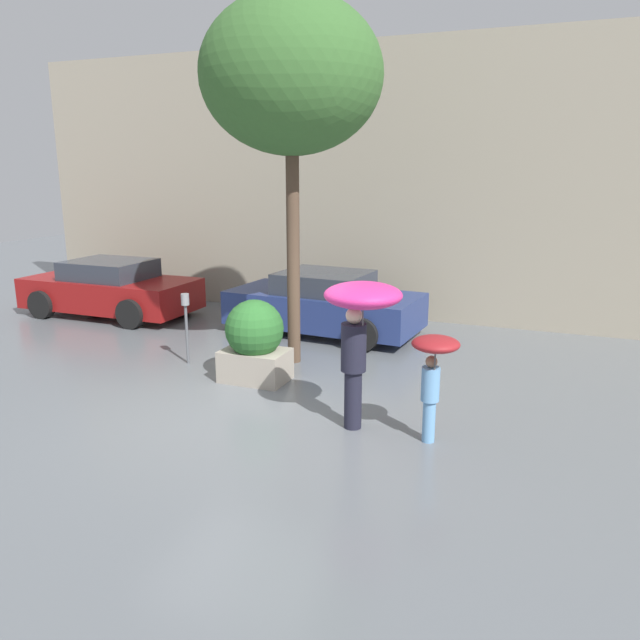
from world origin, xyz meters
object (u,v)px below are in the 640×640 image
person_child (433,364)px  parked_car_near (324,304)px  person_adult (360,315)px  parked_car_far (111,289)px  planter_box (255,341)px  street_tree (291,77)px  parking_meter (186,314)px

person_child → parked_car_near: (-3.18, 4.48, -0.44)m
person_adult → parked_car_far: size_ratio=0.49×
planter_box → street_tree: (0.17, 1.16, 4.09)m
parked_car_far → parking_meter: parked_car_far is taller
parked_car_far → street_tree: (5.41, -1.71, 4.16)m
street_tree → parking_meter: size_ratio=4.84×
parked_car_near → parking_meter: size_ratio=3.23×
person_adult → street_tree: street_tree is taller
planter_box → parked_car_far: bearing=151.3°
person_adult → parked_car_far: person_adult is taller
street_tree → parking_meter: bearing=-155.2°
person_adult → parked_car_near: bearing=140.8°
person_adult → person_child: bearing=20.4°
person_adult → parking_meter: 4.08m
planter_box → person_child: person_child is taller
planter_box → parking_meter: bearing=166.3°
planter_box → person_child: (3.13, -1.30, 0.37)m
parking_meter → person_adult: bearing=-23.6°
person_child → street_tree: street_tree is taller
person_child → parking_meter: person_child is taller
parked_car_near → person_child: bearing=-140.4°
parked_car_far → parked_car_near: bearing=-86.4°
person_child → street_tree: bearing=-164.6°
parked_car_near → parking_meter: (-1.48, -2.81, 0.29)m
parked_car_near → street_tree: size_ratio=0.67×
person_adult → planter_box: bearing=174.4°
person_adult → parked_car_near: size_ratio=0.49×
parked_car_near → parking_meter: 3.19m
person_child → street_tree: size_ratio=0.23×
planter_box → person_adult: (2.16, -1.24, 0.89)m
parked_car_far → street_tree: size_ratio=0.66×
person_adult → street_tree: (-1.99, 2.39, 3.21)m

